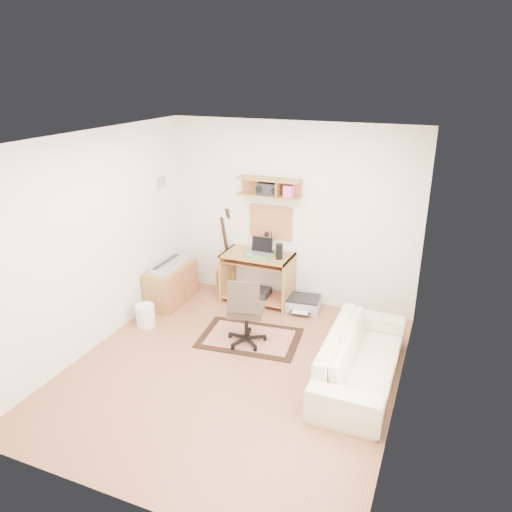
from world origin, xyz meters
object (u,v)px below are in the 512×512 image
at_px(sofa, 362,350).
at_px(desk, 258,278).
at_px(cabinet, 171,284).
at_px(printer, 303,304).
at_px(task_chair, 246,310).

bearing_deg(sofa, desk, 52.54).
distance_m(cabinet, printer, 1.95).
height_order(desk, sofa, desk).
height_order(desk, cabinet, desk).
bearing_deg(task_chair, sofa, -22.23).
distance_m(desk, cabinet, 1.27).
relative_size(desk, printer, 2.12).
bearing_deg(sofa, printer, 38.01).
bearing_deg(cabinet, task_chair, -24.25).
height_order(cabinet, printer, cabinet).
xyz_separation_m(cabinet, printer, (1.88, 0.49, -0.19)).
distance_m(desk, printer, 0.76).
distance_m(desk, task_chair, 1.18).
distance_m(cabinet, sofa, 3.09).
relative_size(desk, cabinet, 1.11).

